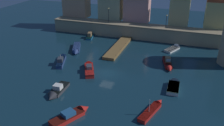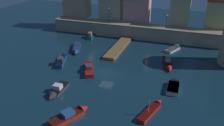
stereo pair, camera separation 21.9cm
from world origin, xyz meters
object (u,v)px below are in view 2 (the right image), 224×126
object	(u,v)px
moored_boat_3	(62,60)
moored_boat_7	(175,48)
quay_lamp_0	(109,13)
moored_boat_6	(56,91)
moored_boat_0	(72,114)
moored_boat_5	(91,35)
moored_boat_1	(174,85)
moored_boat_8	(168,64)
moored_boat_2	(152,109)
moored_boat_4	(89,68)
quay_lamp_1	(167,19)
moored_boat_9	(76,49)

from	to	relation	value
moored_boat_3	moored_boat_7	xyz separation A→B (m)	(21.14, 15.04, -0.26)
quay_lamp_0	moored_boat_6	bearing A→B (deg)	-85.62
moored_boat_0	moored_boat_7	xyz separation A→B (m)	(10.56, 30.51, -0.19)
quay_lamp_0	moored_boat_3	size ratio (longest dim) A/B	0.54
moored_boat_5	moored_boat_6	xyz separation A→B (m)	(6.35, -28.12, -0.01)
moored_boat_1	moored_boat_7	size ratio (longest dim) A/B	0.89
moored_boat_7	moored_boat_8	bearing A→B (deg)	-157.38
moored_boat_3	moored_boat_8	size ratio (longest dim) A/B	1.08
moored_boat_0	moored_boat_8	bearing A→B (deg)	0.84
moored_boat_2	moored_boat_4	size ratio (longest dim) A/B	0.97
moored_boat_2	moored_boat_6	bearing A→B (deg)	108.48
quay_lamp_0	moored_boat_7	bearing A→B (deg)	-16.31
moored_boat_1	moored_boat_6	size ratio (longest dim) A/B	0.92
moored_boat_0	moored_boat_2	distance (m)	11.23
moored_boat_7	moored_boat_4	bearing A→B (deg)	163.85
quay_lamp_0	moored_boat_5	distance (m)	7.55
moored_boat_5	moored_boat_6	distance (m)	28.82
moored_boat_2	moored_boat_0	bearing A→B (deg)	132.86
moored_boat_1	quay_lamp_1	bearing A→B (deg)	10.18
moored_boat_2	moored_boat_9	size ratio (longest dim) A/B	0.92
moored_boat_2	moored_boat_5	size ratio (longest dim) A/B	1.05
moored_boat_8	moored_boat_6	bearing A→B (deg)	-58.95
moored_boat_4	moored_boat_7	world-z (taller)	moored_boat_4
moored_boat_1	moored_boat_8	world-z (taller)	moored_boat_8
moored_boat_9	moored_boat_5	bearing A→B (deg)	162.96
quay_lamp_0	moored_boat_1	distance (m)	31.05
quay_lamp_0	moored_boat_3	xyz separation A→B (m)	(-2.95, -20.36, -5.44)
quay_lamp_0	moored_boat_6	size ratio (longest dim) A/B	0.69
moored_boat_0	moored_boat_6	bearing A→B (deg)	76.68
moored_boat_3	moored_boat_6	world-z (taller)	moored_boat_3
moored_boat_4	moored_boat_6	bearing A→B (deg)	145.14
moored_boat_2	moored_boat_6	xyz separation A→B (m)	(-15.30, -0.49, 0.06)
moored_boat_3	moored_boat_7	distance (m)	25.94
moored_boat_0	moored_boat_2	world-z (taller)	moored_boat_2
moored_boat_7	moored_boat_8	size ratio (longest dim) A/B	0.87
moored_boat_2	moored_boat_7	xyz separation A→B (m)	(0.49, 25.54, -0.07)
moored_boat_2	moored_boat_4	distance (m)	16.48
quay_lamp_1	moored_boat_4	bearing A→B (deg)	-117.25
quay_lamp_0	moored_boat_0	bearing A→B (deg)	-77.98
quay_lamp_0	moored_boat_0	distance (m)	37.05
moored_boat_5	moored_boat_6	bearing A→B (deg)	-179.57
moored_boat_7	moored_boat_0	bearing A→B (deg)	-174.44
moored_boat_1	moored_boat_7	bearing A→B (deg)	4.01
moored_boat_2	moored_boat_5	xyz separation A→B (m)	(-21.66, 27.62, 0.07)
quay_lamp_0	moored_boat_5	world-z (taller)	quay_lamp_0
quay_lamp_1	moored_boat_9	world-z (taller)	quay_lamp_1
moored_boat_4	moored_boat_7	xyz separation A→B (m)	(14.33, 16.60, -0.22)
moored_boat_3	moored_boat_7	world-z (taller)	moored_boat_3
moored_boat_4	moored_boat_0	bearing A→B (deg)	169.11
moored_boat_1	moored_boat_6	world-z (taller)	moored_boat_6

